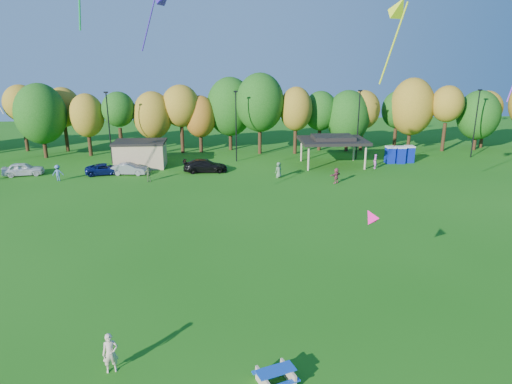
{
  "coord_description": "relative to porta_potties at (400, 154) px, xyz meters",
  "views": [
    {
      "loc": [
        0.1,
        -18.49,
        13.67
      ],
      "look_at": [
        1.97,
        6.0,
        6.15
      ],
      "focal_mm": 32.0,
      "sensor_mm": 36.0,
      "label": 1
    }
  ],
  "objects": [
    {
      "name": "far_person_1",
      "position": [
        -41.13,
        -5.54,
        -0.19
      ],
      "size": [
        1.26,
        0.85,
        1.81
      ],
      "primitive_type": "imported",
      "rotation": [
        0.0,
        0.0,
        3.3
      ],
      "color": "#486A9F",
      "rests_on": "ground"
    },
    {
      "name": "pavilion",
      "position": [
        -9.01,
        -0.55,
        2.13
      ],
      "size": [
        8.2,
        6.2,
        3.77
      ],
      "color": "tan",
      "rests_on": "ground"
    },
    {
      "name": "kite_flyer",
      "position": [
        -28.04,
        -38.41,
        -0.16
      ],
      "size": [
        0.78,
        0.61,
        1.88
      ],
      "primitive_type": "imported",
      "rotation": [
        0.0,
        0.0,
        0.25
      ],
      "color": "beige",
      "rests_on": "ground"
    },
    {
      "name": "picnic_table",
      "position": [
        -20.83,
        -39.82,
        -0.67
      ],
      "size": [
        2.05,
        1.88,
        0.73
      ],
      "rotation": [
        0.0,
        0.0,
        0.34
      ],
      "color": "tan",
      "rests_on": "ground"
    },
    {
      "name": "car_d",
      "position": [
        -24.92,
        -2.83,
        -0.34
      ],
      "size": [
        5.24,
        2.2,
        1.51
      ],
      "primitive_type": "imported",
      "rotation": [
        0.0,
        0.0,
        1.59
      ],
      "color": "black",
      "rests_on": "ground"
    },
    {
      "name": "car_c",
      "position": [
        -36.55,
        -3.07,
        -0.47
      ],
      "size": [
        4.85,
        2.85,
        1.26
      ],
      "primitive_type": "imported",
      "rotation": [
        0.0,
        0.0,
        1.74
      ],
      "color": "#0D1750",
      "rests_on": "ground"
    },
    {
      "name": "far_person_3",
      "position": [
        -4.17,
        -2.74,
        -0.2
      ],
      "size": [
        0.45,
        0.67,
        1.8
      ],
      "primitive_type": "imported",
      "rotation": [
        0.0,
        0.0,
        4.68
      ],
      "color": "#CB5FC5",
      "rests_on": "ground"
    },
    {
      "name": "car_b",
      "position": [
        -33.71,
        -3.4,
        -0.43
      ],
      "size": [
        4.22,
        1.9,
        1.34
      ],
      "primitive_type": "imported",
      "rotation": [
        0.0,
        0.0,
        1.45
      ],
      "color": "gray",
      "rests_on": "ground"
    },
    {
      "name": "utility_building",
      "position": [
        -33.01,
        0.45,
        0.54
      ],
      "size": [
        6.3,
        4.3,
        3.25
      ],
      "color": "tan",
      "rests_on": "ground"
    },
    {
      "name": "ground",
      "position": [
        -23.01,
        -37.55,
        -1.1
      ],
      "size": [
        160.0,
        160.0,
        0.0
      ],
      "primitive_type": "plane",
      "color": "#19600F",
      "rests_on": "ground"
    },
    {
      "name": "kite_12",
      "position": [
        -14.73,
        -32.81,
        3.9
      ],
      "size": [
        1.33,
        1.39,
        1.11
      ],
      "color": "#FE0E82"
    },
    {
      "name": "tree_line",
      "position": [
        -24.04,
        7.96,
        4.82
      ],
      "size": [
        93.57,
        10.55,
        11.15
      ],
      "color": "black",
      "rests_on": "ground"
    },
    {
      "name": "far_person_5",
      "position": [
        -10.54,
        -8.85,
        -0.25
      ],
      "size": [
        1.56,
        1.33,
        1.69
      ],
      "primitive_type": "imported",
      "rotation": [
        0.0,
        0.0,
        3.77
      ],
      "color": "#9A4053",
      "rests_on": "ground"
    },
    {
      "name": "lamp_posts",
      "position": [
        -21.01,
        2.45,
        3.8
      ],
      "size": [
        64.5,
        0.25,
        9.09
      ],
      "color": "black",
      "rests_on": "ground"
    },
    {
      "name": "far_person_0",
      "position": [
        -16.51,
        -6.09,
        -0.2
      ],
      "size": [
        1.04,
        0.96,
        1.79
      ],
      "primitive_type": "imported",
      "rotation": [
        0.0,
        0.0,
        3.74
      ],
      "color": "#608359",
      "rests_on": "ground"
    },
    {
      "name": "kite_8",
      "position": [
        -11.82,
        -26.59,
        15.22
      ],
      "size": [
        2.11,
        3.27,
        5.5
      ],
      "color": "#E9FF1A"
    },
    {
      "name": "porta_potties",
      "position": [
        0.0,
        0.0,
        0.0
      ],
      "size": [
        3.75,
        1.52,
        2.18
      ],
      "color": "#0B1E9A",
      "rests_on": "ground"
    },
    {
      "name": "car_a",
      "position": [
        -45.93,
        -2.88,
        -0.34
      ],
      "size": [
        4.72,
        2.63,
        1.52
      ],
      "primitive_type": "imported",
      "rotation": [
        0.0,
        0.0,
        1.77
      ],
      "color": "silver",
      "rests_on": "ground"
    },
    {
      "name": "far_person_4",
      "position": [
        -31.07,
        -6.62,
        -0.26
      ],
      "size": [
        1.06,
        0.71,
        1.68
      ],
      "primitive_type": "imported",
      "rotation": [
        0.0,
        0.0,
        0.34
      ],
      "color": "#5C7145",
      "rests_on": "ground"
    }
  ]
}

